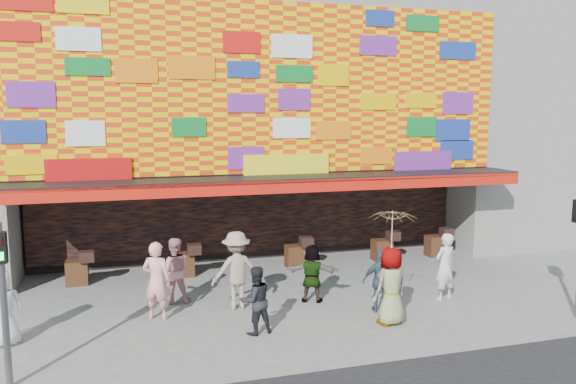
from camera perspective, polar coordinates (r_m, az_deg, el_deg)
name	(u,v)px	position (r m, az deg, el deg)	size (l,w,h in m)	color
ground	(312,321)	(13.51, 2.46, -13.00)	(90.00, 90.00, 0.00)	slate
shop_building	(240,102)	(20.52, -4.90, 9.08)	(15.20, 9.40, 10.00)	gray
neighbor_right	(545,85)	(26.28, 24.65, 9.82)	(11.00, 8.00, 12.00)	gray
signal_left	(3,286)	(11.06, -27.00, -8.54)	(0.22, 0.20, 3.00)	#59595B
ped_a	(3,308)	(13.34, -26.97, -10.47)	(0.79, 0.52, 1.62)	silver
ped_b	(157,281)	(13.72, -13.20, -8.75)	(0.68, 0.45, 1.87)	pink
ped_c	(255,300)	(12.59, -3.33, -10.92)	(0.74, 0.58, 1.53)	black
ped_d	(236,270)	(14.14, -5.27, -7.91)	(1.26, 0.72, 1.95)	gray
ped_e	(381,281)	(14.07, 9.43, -8.90)	(0.91, 0.38, 1.56)	#324757
ped_f	(312,273)	(14.62, 2.45, -8.23)	(1.40, 0.45, 1.51)	gray
ped_g	(391,286)	(13.28, 10.44, -9.37)	(0.89, 0.58, 1.82)	gray
ped_h	(445,266)	(15.30, 15.63, -7.30)	(0.64, 0.42, 1.76)	silver
ped_i	(174,270)	(14.79, -11.50, -7.82)	(0.83, 0.64, 1.70)	#C88188
parasol	(393,231)	(12.95, 10.58, -3.95)	(1.07, 1.10, 1.93)	#FAEA9D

